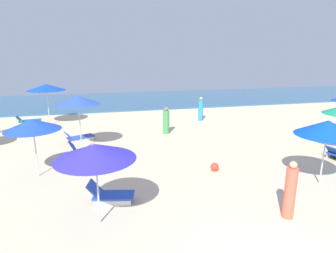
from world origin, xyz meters
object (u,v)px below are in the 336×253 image
(lounge_chair_3_0, at_px, (85,151))
(umbrella_6, at_px, (95,152))
(umbrella_0, at_px, (46,87))
(umbrella_7, at_px, (328,128))
(lounge_chair_0_1, at_px, (34,126))
(lounge_chair_0_0, at_px, (29,121))
(beachgoer_5, at_px, (166,121))
(umbrella_1, at_px, (32,125))
(umbrella_3, at_px, (78,100))
(lounge_chair_6_0, at_px, (110,195))
(beach_ball_1, at_px, (215,167))
(beachgoer_2, at_px, (201,110))
(beachgoer_4, at_px, (290,192))
(lounge_chair_3_1, at_px, (79,137))

(lounge_chair_3_0, distance_m, umbrella_6, 5.67)
(umbrella_0, distance_m, umbrella_7, 15.85)
(lounge_chair_3_0, bearing_deg, lounge_chair_0_1, 5.63)
(umbrella_0, bearing_deg, lounge_chair_0_0, 167.07)
(umbrella_0, relative_size, beachgoer_5, 1.70)
(umbrella_1, height_order, umbrella_3, umbrella_3)
(lounge_chair_3_0, bearing_deg, lounge_chair_0_0, 3.61)
(umbrella_0, xyz_separation_m, lounge_chair_6_0, (3.49, -11.06, -2.24))
(umbrella_0, distance_m, umbrella_6, 12.54)
(umbrella_0, bearing_deg, lounge_chair_0_1, -117.96)
(beachgoer_5, distance_m, beach_ball_1, 5.82)
(umbrella_0, distance_m, beachgoer_2, 10.33)
(umbrella_3, relative_size, lounge_chair_3_0, 1.72)
(umbrella_6, xyz_separation_m, beachgoer_4, (5.18, -1.00, -1.26))
(umbrella_1, distance_m, beachgoer_5, 7.76)
(umbrella_0, bearing_deg, beachgoer_2, -6.86)
(lounge_chair_3_0, bearing_deg, lounge_chair_6_0, 167.06)
(beach_ball_1, bearing_deg, umbrella_0, 128.43)
(umbrella_6, distance_m, beachgoer_4, 5.42)
(lounge_chair_0_1, xyz_separation_m, lounge_chair_3_0, (3.26, -5.45, 0.02))
(lounge_chair_3_0, relative_size, beachgoer_5, 0.97)
(umbrella_3, relative_size, lounge_chair_3_1, 1.64)
(lounge_chair_0_0, height_order, beachgoer_2, beachgoer_2)
(umbrella_6, bearing_deg, beachgoer_4, -10.94)
(umbrella_1, relative_size, lounge_chair_3_0, 1.45)
(lounge_chair_0_0, relative_size, beachgoer_2, 0.93)
(beach_ball_1, bearing_deg, umbrella_1, 170.20)
(umbrella_1, bearing_deg, umbrella_6, -58.42)
(umbrella_6, height_order, lounge_chair_6_0, umbrella_6)
(umbrella_0, distance_m, beach_ball_1, 12.48)
(lounge_chair_0_0, relative_size, umbrella_7, 0.67)
(umbrella_0, xyz_separation_m, umbrella_7, (10.86, -11.54, -0.41))
(lounge_chair_3_0, distance_m, umbrella_7, 9.73)
(umbrella_1, bearing_deg, umbrella_7, -17.26)
(lounge_chair_3_0, xyz_separation_m, beachgoer_4, (5.80, -6.34, 0.52))
(beachgoer_4, bearing_deg, lounge_chair_3_0, -34.21)
(umbrella_6, distance_m, beachgoer_5, 9.23)
(umbrella_3, xyz_separation_m, beachgoer_4, (6.01, -7.49, -1.63))
(beachgoer_2, bearing_deg, beachgoer_5, -103.24)
(beachgoer_2, bearing_deg, beach_ball_1, -70.03)
(umbrella_6, bearing_deg, lounge_chair_6_0, 73.49)
(umbrella_0, relative_size, beachgoer_2, 1.60)
(lounge_chair_0_0, bearing_deg, umbrella_3, -157.62)
(umbrella_1, distance_m, lounge_chair_3_0, 2.91)
(umbrella_6, bearing_deg, lounge_chair_0_0, 110.01)
(umbrella_3, bearing_deg, lounge_chair_3_1, 99.02)
(lounge_chair_0_1, height_order, beach_ball_1, lounge_chair_0_1)
(lounge_chair_6_0, xyz_separation_m, beachgoer_4, (4.86, -2.07, 0.56))
(umbrella_0, height_order, umbrella_1, umbrella_0)
(lounge_chair_0_1, height_order, beachgoer_2, beachgoer_2)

